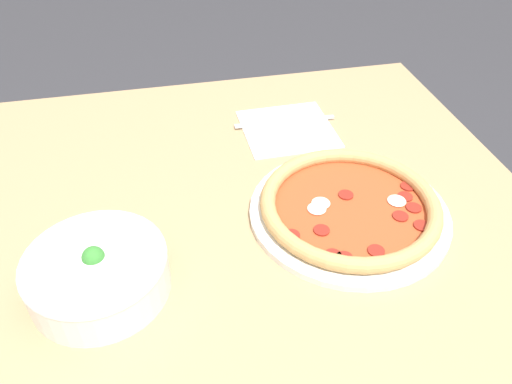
# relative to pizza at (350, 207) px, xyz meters

# --- Properties ---
(dining_table) EXTENTS (1.12, 0.99, 0.74)m
(dining_table) POSITION_rel_pizza_xyz_m (-0.03, 0.15, -0.12)
(dining_table) COLOR tan
(dining_table) RESTS_ON ground_plane
(pizza) EXTENTS (0.34, 0.34, 0.04)m
(pizza) POSITION_rel_pizza_xyz_m (0.00, 0.00, 0.00)
(pizza) COLOR white
(pizza) RESTS_ON dining_table
(bowl) EXTENTS (0.20, 0.20, 0.08)m
(bowl) POSITION_rel_pizza_xyz_m (-0.07, 0.41, 0.02)
(bowl) COLOR white
(bowl) RESTS_ON dining_table
(napkin) EXTENTS (0.19, 0.19, 0.00)m
(napkin) POSITION_rel_pizza_xyz_m (0.28, 0.03, -0.02)
(napkin) COLOR white
(napkin) RESTS_ON dining_table
(fork) EXTENTS (0.02, 0.18, 0.00)m
(fork) POSITION_rel_pizza_xyz_m (0.25, 0.03, -0.01)
(fork) COLOR silver
(fork) RESTS_ON napkin
(knife) EXTENTS (0.02, 0.22, 0.01)m
(knife) POSITION_rel_pizza_xyz_m (0.31, 0.02, -0.01)
(knife) COLOR silver
(knife) RESTS_ON napkin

